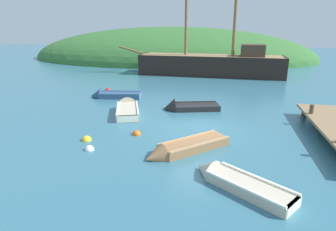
{
  "coord_description": "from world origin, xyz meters",
  "views": [
    {
      "loc": [
        1.01,
        -12.68,
        4.7
      ],
      "look_at": [
        -1.74,
        1.08,
        0.3
      ],
      "focal_mm": 30.41,
      "sensor_mm": 36.0,
      "label": 1
    }
  ],
  "objects_px": {
    "sailing_ship": "(212,68)",
    "buoy_orange": "(137,135)",
    "rowboat_center": "(235,183)",
    "buoy_yellow": "(87,140)",
    "buoy_white": "(89,150)",
    "buoy_red": "(108,90)",
    "rowboat_near_dock": "(128,110)",
    "rowboat_portside": "(113,96)",
    "rowboat_far": "(186,108)",
    "rowboat_outer_left": "(183,149)"
  },
  "relations": [
    {
      "from": "sailing_ship",
      "to": "rowboat_outer_left",
      "type": "xyz_separation_m",
      "value": [
        -0.1,
        -18.85,
        -0.65
      ]
    },
    {
      "from": "rowboat_near_dock",
      "to": "buoy_orange",
      "type": "distance_m",
      "value": 3.63
    },
    {
      "from": "sailing_ship",
      "to": "buoy_yellow",
      "type": "height_order",
      "value": "sailing_ship"
    },
    {
      "from": "sailing_ship",
      "to": "rowboat_center",
      "type": "xyz_separation_m",
      "value": [
        1.83,
        -20.98,
        -0.66
      ]
    },
    {
      "from": "rowboat_outer_left",
      "to": "rowboat_far",
      "type": "relative_size",
      "value": 0.94
    },
    {
      "from": "buoy_yellow",
      "to": "buoy_orange",
      "type": "bearing_deg",
      "value": 29.83
    },
    {
      "from": "rowboat_center",
      "to": "rowboat_outer_left",
      "type": "height_order",
      "value": "rowboat_outer_left"
    },
    {
      "from": "rowboat_far",
      "to": "buoy_white",
      "type": "relative_size",
      "value": 9.07
    },
    {
      "from": "sailing_ship",
      "to": "buoy_yellow",
      "type": "relative_size",
      "value": 39.63
    },
    {
      "from": "rowboat_center",
      "to": "buoy_white",
      "type": "relative_size",
      "value": 8.45
    },
    {
      "from": "rowboat_outer_left",
      "to": "sailing_ship",
      "type": "bearing_deg",
      "value": -134.22
    },
    {
      "from": "rowboat_near_dock",
      "to": "rowboat_far",
      "type": "xyz_separation_m",
      "value": [
        3.23,
        1.2,
        -0.04
      ]
    },
    {
      "from": "rowboat_center",
      "to": "rowboat_outer_left",
      "type": "distance_m",
      "value": 2.87
    },
    {
      "from": "rowboat_center",
      "to": "buoy_white",
      "type": "bearing_deg",
      "value": 20.18
    },
    {
      "from": "sailing_ship",
      "to": "rowboat_portside",
      "type": "relative_size",
      "value": 4.75
    },
    {
      "from": "rowboat_portside",
      "to": "rowboat_far",
      "type": "relative_size",
      "value": 1.02
    },
    {
      "from": "buoy_yellow",
      "to": "rowboat_center",
      "type": "bearing_deg",
      "value": -21.84
    },
    {
      "from": "sailing_ship",
      "to": "buoy_white",
      "type": "relative_size",
      "value": 44.12
    },
    {
      "from": "rowboat_center",
      "to": "rowboat_portside",
      "type": "distance_m",
      "value": 12.82
    },
    {
      "from": "sailing_ship",
      "to": "buoy_orange",
      "type": "distance_m",
      "value": 17.59
    },
    {
      "from": "sailing_ship",
      "to": "rowboat_far",
      "type": "bearing_deg",
      "value": 89.15
    },
    {
      "from": "buoy_white",
      "to": "buoy_red",
      "type": "distance_m",
      "value": 11.23
    },
    {
      "from": "rowboat_portside",
      "to": "buoy_yellow",
      "type": "bearing_deg",
      "value": 95.13
    },
    {
      "from": "rowboat_outer_left",
      "to": "buoy_red",
      "type": "bearing_deg",
      "value": -97.73
    },
    {
      "from": "rowboat_portside",
      "to": "sailing_ship",
      "type": "bearing_deg",
      "value": -127.81
    },
    {
      "from": "buoy_red",
      "to": "rowboat_near_dock",
      "type": "bearing_deg",
      "value": -57.14
    },
    {
      "from": "sailing_ship",
      "to": "rowboat_far",
      "type": "distance_m",
      "value": 12.97
    },
    {
      "from": "buoy_white",
      "to": "buoy_yellow",
      "type": "distance_m",
      "value": 1.06
    },
    {
      "from": "buoy_red",
      "to": "buoy_white",
      "type": "bearing_deg",
      "value": -70.96
    },
    {
      "from": "buoy_white",
      "to": "buoy_orange",
      "type": "bearing_deg",
      "value": 56.01
    },
    {
      "from": "rowboat_center",
      "to": "buoy_yellow",
      "type": "distance_m",
      "value": 6.68
    },
    {
      "from": "rowboat_outer_left",
      "to": "buoy_red",
      "type": "xyz_separation_m",
      "value": [
        -7.37,
        10.08,
        -0.11
      ]
    },
    {
      "from": "rowboat_far",
      "to": "rowboat_portside",
      "type": "bearing_deg",
      "value": -35.69
    },
    {
      "from": "rowboat_outer_left",
      "to": "buoy_white",
      "type": "xyz_separation_m",
      "value": [
        -3.71,
        -0.54,
        -0.11
      ]
    },
    {
      "from": "buoy_orange",
      "to": "buoy_yellow",
      "type": "height_order",
      "value": "buoy_yellow"
    },
    {
      "from": "rowboat_portside",
      "to": "buoy_orange",
      "type": "height_order",
      "value": "rowboat_portside"
    },
    {
      "from": "rowboat_far",
      "to": "rowboat_center",
      "type": "bearing_deg",
      "value": 92.19
    },
    {
      "from": "rowboat_near_dock",
      "to": "sailing_ship",
      "type": "bearing_deg",
      "value": -35.14
    },
    {
      "from": "rowboat_portside",
      "to": "rowboat_far",
      "type": "distance_m",
      "value": 5.74
    },
    {
      "from": "rowboat_far",
      "to": "buoy_yellow",
      "type": "distance_m",
      "value": 6.63
    },
    {
      "from": "buoy_white",
      "to": "rowboat_portside",
      "type": "bearing_deg",
      "value": 105.76
    },
    {
      "from": "rowboat_portside",
      "to": "buoy_white",
      "type": "bearing_deg",
      "value": 97.35
    },
    {
      "from": "buoy_white",
      "to": "rowboat_far",
      "type": "bearing_deg",
      "value": 64.98
    },
    {
      "from": "rowboat_portside",
      "to": "buoy_yellow",
      "type": "distance_m",
      "value": 7.74
    },
    {
      "from": "rowboat_portside",
      "to": "buoy_red",
      "type": "xyz_separation_m",
      "value": [
        -1.29,
        2.19,
        -0.12
      ]
    },
    {
      "from": "buoy_white",
      "to": "buoy_red",
      "type": "xyz_separation_m",
      "value": [
        -3.66,
        10.62,
        0.0
      ]
    },
    {
      "from": "rowboat_center",
      "to": "buoy_orange",
      "type": "distance_m",
      "value": 5.59
    },
    {
      "from": "buoy_white",
      "to": "rowboat_near_dock",
      "type": "bearing_deg",
      "value": 92.3
    },
    {
      "from": "sailing_ship",
      "to": "buoy_orange",
      "type": "relative_size",
      "value": 42.0
    },
    {
      "from": "sailing_ship",
      "to": "rowboat_portside",
      "type": "distance_m",
      "value": 12.61
    }
  ]
}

